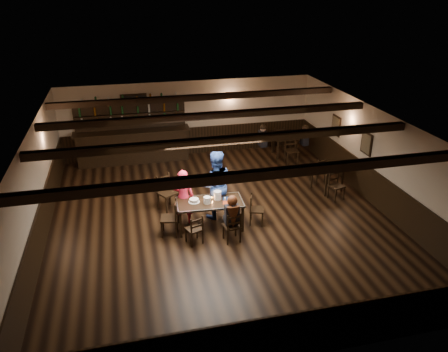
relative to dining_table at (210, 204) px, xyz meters
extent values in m
plane|color=black|center=(0.36, 0.40, -0.68)|extent=(10.00, 10.00, 0.00)
cube|color=beige|center=(0.36, 5.40, 0.67)|extent=(9.00, 0.02, 2.70)
cube|color=beige|center=(0.36, -4.60, 0.67)|extent=(9.00, 0.02, 2.70)
cube|color=beige|center=(-4.14, 0.40, 0.67)|extent=(0.02, 10.00, 2.70)
cube|color=beige|center=(4.86, 0.40, 0.67)|extent=(0.02, 10.00, 2.70)
cube|color=silver|center=(0.36, 0.40, 2.02)|extent=(9.00, 10.00, 0.02)
cube|color=black|center=(0.36, 5.37, -0.18)|extent=(9.00, 0.04, 1.00)
cube|color=black|center=(0.36, -4.57, -0.18)|extent=(9.00, 0.04, 1.00)
cube|color=black|center=(-4.11, 0.40, -0.18)|extent=(0.04, 10.00, 1.00)
cube|color=black|center=(4.83, 0.40, -0.18)|extent=(0.04, 10.00, 1.00)
cube|color=black|center=(-1.54, 5.37, 1.17)|extent=(0.90, 0.03, 1.00)
cube|color=black|center=(-1.54, 5.35, 1.17)|extent=(0.80, 0.02, 0.90)
cube|color=black|center=(4.83, 0.90, 0.92)|extent=(0.03, 0.55, 0.65)
cube|color=#72664C|center=(4.81, 0.90, 0.92)|extent=(0.02, 0.45, 0.55)
cube|color=black|center=(4.83, 2.80, 0.87)|extent=(0.03, 0.55, 0.65)
cube|color=#72664C|center=(4.81, 2.80, 0.87)|extent=(0.02, 0.45, 0.55)
cube|color=black|center=(0.36, -2.60, 1.92)|extent=(8.90, 0.18, 0.18)
cube|color=black|center=(0.36, -0.60, 1.92)|extent=(8.90, 0.18, 0.18)
cube|color=black|center=(0.36, 1.40, 1.92)|extent=(8.90, 0.18, 0.18)
cube|color=black|center=(0.36, 3.40, 1.92)|extent=(8.90, 0.18, 0.18)
cube|color=black|center=(-0.81, -0.32, -0.33)|extent=(0.06, 0.06, 0.71)
cube|color=black|center=(-0.76, 0.41, -0.33)|extent=(0.06, 0.06, 0.71)
cube|color=black|center=(0.76, -0.41, -0.33)|extent=(0.06, 0.06, 0.71)
cube|color=black|center=(0.81, 0.32, -0.33)|extent=(0.06, 0.06, 0.71)
cube|color=black|center=(0.00, 0.00, 0.05)|extent=(1.74, 0.95, 0.04)
cube|color=#A5A8AD|center=(0.02, 0.41, 0.05)|extent=(1.69, 0.13, 0.05)
cube|color=#A5A8AD|center=(-0.02, -0.41, 0.05)|extent=(1.69, 0.13, 0.05)
cube|color=#A5A8AD|center=(0.83, -0.05, 0.05)|extent=(0.08, 0.85, 0.05)
cube|color=#A5A8AD|center=(-0.83, 0.05, 0.05)|extent=(0.08, 0.85, 0.05)
cube|color=black|center=(-0.43, -0.45, -0.50)|extent=(0.04, 0.04, 0.37)
cube|color=black|center=(-0.33, -0.72, -0.50)|extent=(0.04, 0.04, 0.37)
cube|color=black|center=(-0.72, -0.55, -0.50)|extent=(0.04, 0.04, 0.37)
cube|color=black|center=(-0.62, -0.82, -0.50)|extent=(0.04, 0.04, 0.37)
cube|color=black|center=(-0.52, -0.63, -0.29)|extent=(0.45, 0.44, 0.03)
cube|color=black|center=(-0.48, -0.77, -0.10)|extent=(0.35, 0.15, 0.39)
cube|color=black|center=(-0.48, -0.77, -0.14)|extent=(0.30, 0.12, 0.04)
cube|color=black|center=(-0.48, -0.77, 0.01)|extent=(0.30, 0.12, 0.04)
cube|color=black|center=(0.54, -0.59, -0.48)|extent=(0.04, 0.04, 0.39)
cube|color=black|center=(0.57, -0.89, -0.48)|extent=(0.04, 0.04, 0.39)
cube|color=black|center=(0.21, -0.62, -0.48)|extent=(0.04, 0.04, 0.39)
cube|color=black|center=(0.25, -0.93, -0.48)|extent=(0.04, 0.04, 0.39)
cube|color=black|center=(0.39, -0.76, -0.27)|extent=(0.42, 0.40, 0.04)
cube|color=black|center=(0.41, -0.91, -0.07)|extent=(0.38, 0.07, 0.41)
cube|color=black|center=(0.41, -0.91, -0.11)|extent=(0.33, 0.06, 0.05)
cube|color=black|center=(0.41, -0.91, 0.06)|extent=(0.33, 0.06, 0.05)
cube|color=black|center=(-1.21, 0.11, -0.46)|extent=(0.04, 0.04, 0.45)
cube|color=black|center=(-0.86, 0.04, -0.46)|extent=(0.04, 0.04, 0.45)
cube|color=black|center=(-1.27, -0.26, -0.46)|extent=(0.04, 0.04, 0.45)
cube|color=black|center=(-0.93, -0.33, -0.46)|extent=(0.04, 0.04, 0.45)
cube|color=black|center=(-1.07, -0.11, -0.21)|extent=(0.49, 0.51, 0.04)
cube|color=black|center=(-0.89, -0.14, 0.02)|extent=(0.12, 0.44, 0.47)
cube|color=black|center=(-0.89, -0.14, -0.02)|extent=(0.09, 0.37, 0.05)
cube|color=black|center=(-0.89, -0.14, 0.16)|extent=(0.09, 0.37, 0.05)
cube|color=black|center=(1.33, -0.30, -0.48)|extent=(0.04, 0.04, 0.39)
cube|color=black|center=(1.04, -0.19, -0.48)|extent=(0.04, 0.04, 0.39)
cube|color=black|center=(1.45, 0.01, -0.48)|extent=(0.04, 0.04, 0.39)
cube|color=black|center=(1.16, 0.12, -0.48)|extent=(0.04, 0.04, 0.39)
cube|color=black|center=(1.24, -0.09, -0.27)|extent=(0.48, 0.49, 0.04)
cube|color=black|center=(1.10, -0.04, -0.06)|extent=(0.17, 0.37, 0.41)
cube|color=black|center=(1.10, -0.04, -0.11)|extent=(0.14, 0.32, 0.05)
cube|color=black|center=(1.10, -0.04, 0.06)|extent=(0.14, 0.32, 0.05)
cube|color=black|center=(-1.01, 0.97, -0.44)|extent=(0.05, 0.05, 0.48)
cube|color=black|center=(-1.21, 1.30, -0.44)|extent=(0.05, 0.05, 0.48)
cube|color=black|center=(-0.67, 1.18, -0.44)|extent=(0.05, 0.05, 0.48)
cube|color=black|center=(-0.86, 1.50, -0.44)|extent=(0.05, 0.05, 0.48)
cube|color=black|center=(-0.94, 1.24, -0.18)|extent=(0.63, 0.63, 0.04)
cube|color=black|center=(-1.03, 1.40, 0.08)|extent=(0.42, 0.27, 0.50)
cube|color=black|center=(-1.03, 1.40, 0.03)|extent=(0.36, 0.23, 0.06)
cube|color=black|center=(-1.03, 1.40, 0.23)|extent=(0.36, 0.23, 0.06)
imported|color=#FF3552|center=(-0.61, 0.41, 0.08)|extent=(0.63, 0.49, 1.51)
imported|color=navy|center=(0.27, 0.52, 0.27)|extent=(0.94, 0.74, 1.90)
cube|color=black|center=(0.39, -0.64, -0.16)|extent=(0.32, 0.32, 0.13)
cube|color=black|center=(0.39, -0.76, 0.07)|extent=(0.34, 0.20, 0.48)
cylinder|color=black|center=(0.39, -0.76, 0.29)|extent=(0.10, 0.34, 0.34)
sphere|color=#D8A384|center=(0.39, -0.76, 0.44)|extent=(0.21, 0.21, 0.21)
sphere|color=#35180C|center=(0.39, -0.79, 0.45)|extent=(0.26, 0.26, 0.26)
cone|color=#35180C|center=(0.39, -0.89, 0.05)|extent=(0.20, 0.20, 0.60)
cylinder|color=white|center=(-0.39, 0.07, 0.08)|extent=(0.29, 0.29, 0.01)
cylinder|color=white|center=(-0.39, 0.07, 0.13)|extent=(0.23, 0.23, 0.08)
cylinder|color=silver|center=(-0.39, 0.07, 0.11)|extent=(0.25, 0.25, 0.04)
cylinder|color=white|center=(-0.08, -0.07, 0.16)|extent=(0.18, 0.18, 0.17)
cylinder|color=white|center=(0.23, 0.09, 0.19)|extent=(0.19, 0.19, 0.23)
cylinder|color=#A5A8AD|center=(0.08, 0.14, 0.09)|extent=(0.05, 0.05, 0.03)
sphere|color=orange|center=(0.08, 0.14, 0.12)|extent=(0.03, 0.03, 0.03)
cylinder|color=silver|center=(0.39, -0.06, 0.12)|extent=(0.04, 0.04, 0.10)
cylinder|color=#A5A8AD|center=(0.47, -0.08, 0.12)|extent=(0.04, 0.04, 0.09)
cylinder|color=silver|center=(0.30, 0.15, 0.12)|extent=(0.06, 0.06, 0.10)
cube|color=#9A2E10|center=(0.46, -0.17, 0.07)|extent=(0.34, 0.28, 0.00)
cube|color=#0D1F41|center=(0.52, 0.04, 0.07)|extent=(0.36, 0.30, 0.00)
cube|color=black|center=(-1.69, 5.05, -0.13)|extent=(3.79, 0.60, 1.10)
cube|color=black|center=(-1.69, 5.05, 0.44)|extent=(3.99, 0.70, 0.05)
cube|color=black|center=(-1.69, 5.32, 0.42)|extent=(3.79, 0.10, 2.20)
cube|color=black|center=(-1.69, 5.22, 0.67)|extent=(3.69, 0.22, 0.03)
cube|color=black|center=(-1.69, 5.22, 1.02)|extent=(3.69, 0.22, 0.03)
cube|color=black|center=(-1.69, 5.22, 1.37)|extent=(3.69, 0.22, 0.03)
cube|color=black|center=(3.94, 1.34, 0.05)|extent=(0.95, 0.95, 0.04)
cube|color=black|center=(3.71, 0.95, -0.33)|extent=(0.05, 0.05, 0.71)
cube|color=black|center=(3.54, 1.57, -0.33)|extent=(0.05, 0.05, 0.71)
cube|color=black|center=(4.33, 1.12, -0.33)|extent=(0.05, 0.05, 0.71)
cube|color=black|center=(4.16, 1.74, -0.33)|extent=(0.05, 0.05, 0.71)
cube|color=black|center=(3.68, 4.33, 0.05)|extent=(0.91, 0.91, 0.04)
cube|color=black|center=(3.30, 4.00, -0.33)|extent=(0.05, 0.05, 0.71)
cube|color=black|center=(3.35, 4.70, -0.33)|extent=(0.05, 0.05, 0.71)
cube|color=black|center=(4.01, 3.95, -0.33)|extent=(0.05, 0.05, 0.71)
cube|color=black|center=(4.06, 4.65, -0.33)|extent=(0.05, 0.05, 0.71)
cube|color=black|center=(2.83, 4.29, 0.07)|extent=(0.25, 0.39, 0.55)
sphere|color=#D8A384|center=(2.83, 4.29, 0.44)|extent=(0.21, 0.21, 0.21)
sphere|color=black|center=(2.83, 4.29, 0.47)|extent=(0.22, 0.22, 0.22)
cube|color=black|center=(4.33, 4.09, 0.05)|extent=(0.22, 0.36, 0.51)
sphere|color=#D8A384|center=(4.33, 4.09, 0.39)|extent=(0.20, 0.20, 0.20)
sphere|color=black|center=(4.33, 4.09, 0.42)|extent=(0.21, 0.21, 0.21)
camera|label=1|loc=(-1.95, -9.69, 5.26)|focal=35.00mm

